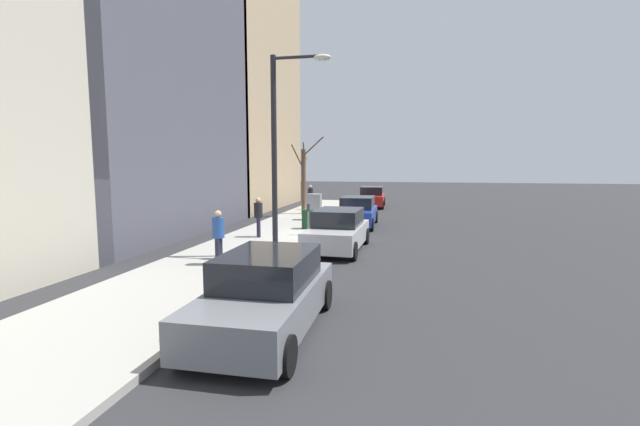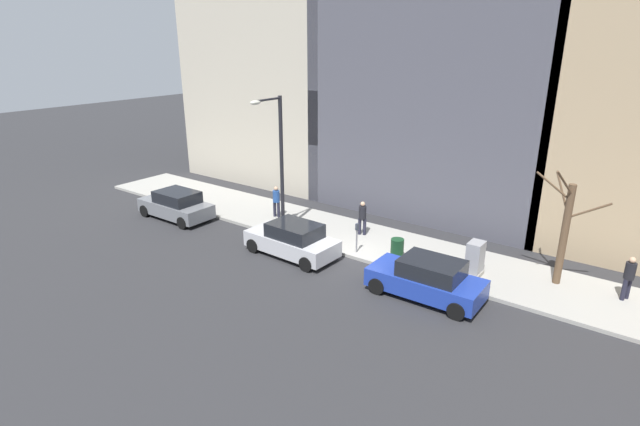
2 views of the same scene
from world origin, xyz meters
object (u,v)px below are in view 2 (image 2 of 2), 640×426
object	(u,v)px
pedestrian_near_meter	(629,276)
pedestrian_far_corner	(276,200)
parked_car_blue	(427,279)
trash_bin	(397,249)
parked_car_grey	(176,205)
pedestrian_midblock	(362,216)
parking_meter	(357,235)
bare_tree	(565,230)
parked_car_silver	(292,240)
utility_box	(475,259)
streetlamp	(278,154)

from	to	relation	value
pedestrian_near_meter	pedestrian_far_corner	distance (m)	15.98
parked_car_blue	trash_bin	size ratio (longest dim) A/B	4.69
parked_car_grey	pedestrian_near_meter	xyz separation A→B (m)	(3.88, -20.34, 0.35)
parked_car_grey	pedestrian_midblock	size ratio (longest dim) A/B	2.53
parked_car_grey	parking_meter	distance (m)	10.40
pedestrian_near_meter	pedestrian_far_corner	size ratio (longest dim) A/B	1.00
bare_tree	pedestrian_near_meter	bearing A→B (deg)	-87.15
parked_car_blue	pedestrian_far_corner	bearing A→B (deg)	72.42
pedestrian_far_corner	parked_car_grey	bearing A→B (deg)	26.24
pedestrian_near_meter	parked_car_grey	bearing A→B (deg)	-52.82
bare_tree	pedestrian_far_corner	world-z (taller)	bare_tree
parked_car_silver	pedestrian_near_meter	xyz separation A→B (m)	(3.93, -12.34, 0.35)
utility_box	pedestrian_midblock	world-z (taller)	pedestrian_midblock
streetlamp	pedestrian_near_meter	distance (m)	14.89
parked_car_silver	parked_car_grey	bearing A→B (deg)	91.64
parked_car_silver	parking_meter	xyz separation A→B (m)	(1.68, -2.26, 0.24)
parked_car_blue	parked_car_silver	size ratio (longest dim) A/B	0.99
trash_bin	streetlamp	bearing A→B (deg)	95.80
parked_car_silver	streetlamp	size ratio (longest dim) A/B	0.66
bare_tree	utility_box	bearing A→B (deg)	114.70
parked_car_grey	utility_box	world-z (taller)	utility_box
parked_car_blue	pedestrian_midblock	size ratio (longest dim) A/B	2.54
parking_meter	pedestrian_midblock	world-z (taller)	pedestrian_midblock
parked_car_blue	parking_meter	distance (m)	4.42
streetlamp	parked_car_blue	bearing A→B (deg)	-99.88
bare_tree	pedestrian_near_meter	size ratio (longest dim) A/B	2.83
parked_car_silver	utility_box	world-z (taller)	utility_box
parked_car_silver	trash_bin	size ratio (longest dim) A/B	4.73
streetlamp	pedestrian_far_corner	size ratio (longest dim) A/B	3.92
trash_bin	pedestrian_midblock	distance (m)	3.10
pedestrian_midblock	pedestrian_far_corner	world-z (taller)	same
pedestrian_near_meter	utility_box	bearing A→B (deg)	-48.26
utility_box	trash_bin	distance (m)	3.26
parking_meter	pedestrian_far_corner	distance (m)	6.04
parked_car_silver	pedestrian_midblock	distance (m)	3.87
parked_car_grey	utility_box	size ratio (longest dim) A/B	2.94
streetlamp	trash_bin	size ratio (longest dim) A/B	7.22
parked_car_grey	streetlamp	distance (m)	6.95
bare_tree	parked_car_grey	bearing A→B (deg)	101.79
bare_tree	pedestrian_midblock	distance (m)	8.78
parked_car_silver	parked_car_grey	xyz separation A→B (m)	(0.05, 8.00, 0.00)
parked_car_blue	parked_car_silver	xyz separation A→B (m)	(-0.04, 6.37, 0.00)
pedestrian_midblock	pedestrian_far_corner	size ratio (longest dim) A/B	1.00
parked_car_grey	parking_meter	bearing A→B (deg)	-81.09
parked_car_silver	pedestrian_midblock	bearing A→B (deg)	-18.55
utility_box	pedestrian_far_corner	size ratio (longest dim) A/B	0.86
parked_car_silver	parked_car_grey	distance (m)	8.00
parked_car_blue	pedestrian_far_corner	size ratio (longest dim) A/B	2.54
parked_car_grey	bare_tree	bearing A→B (deg)	-78.33
parking_meter	pedestrian_near_meter	size ratio (longest dim) A/B	0.81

